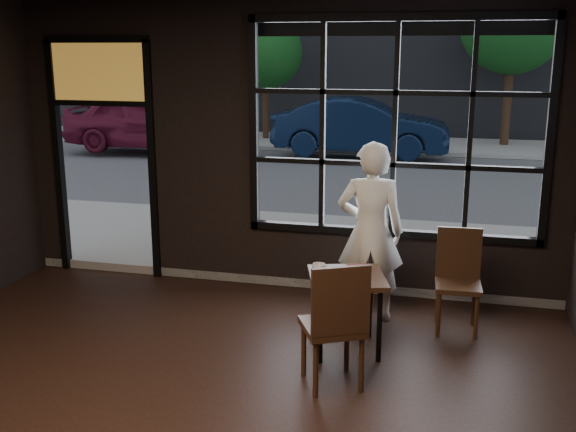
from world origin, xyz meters
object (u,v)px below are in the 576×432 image
(chair_near, at_px, (332,322))
(man, at_px, (370,232))
(cafe_table, at_px, (346,313))
(navy_car, at_px, (361,127))

(chair_near, distance_m, man, 1.48)
(cafe_table, distance_m, man, 0.95)
(man, xyz_separation_m, navy_car, (-1.45, 9.75, -0.10))
(chair_near, distance_m, navy_car, 11.27)
(chair_near, xyz_separation_m, navy_car, (-1.34, 11.19, 0.26))
(cafe_table, relative_size, chair_near, 0.67)
(cafe_table, distance_m, navy_car, 10.64)
(navy_car, bearing_deg, man, -171.62)
(cafe_table, xyz_separation_m, man, (0.10, 0.79, 0.53))
(cafe_table, xyz_separation_m, chair_near, (-0.01, -0.65, 0.17))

